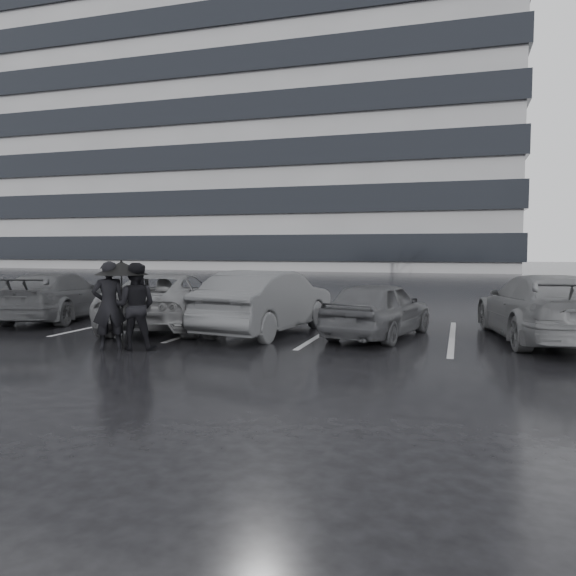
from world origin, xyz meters
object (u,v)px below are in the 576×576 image
Objects in this scene: car_main at (378,309)px; car_west_a at (267,302)px; pedestrian_left at (109,306)px; car_west_c at (58,296)px; car_west_b at (169,300)px; car_east at (544,308)px; pedestrian_right at (135,306)px.

car_main is 0.84× the size of car_west_a.
pedestrian_left is at bearing 61.65° from car_west_a.
pedestrian_left is at bearing 126.03° from car_west_c.
car_west_c is 5.27m from pedestrian_left.
car_main is at bearing 166.83° from car_west_b.
pedestrian_left is (-7.98, -3.51, 0.14)m from car_east.
car_west_c is at bearing -8.78° from car_east.
car_west_c is at bearing 3.18° from car_west_a.
car_main is 2.50m from car_west_a.
car_main is 2.15× the size of pedestrian_left.
car_west_b is at bearing 5.05° from car_west_a.
car_west_b is at bearing 13.06° from car_main.
car_west_a is 3.60m from pedestrian_left.
pedestrian_right is (-7.53, -3.33, 0.13)m from car_east.
pedestrian_right is (-4.19, -2.86, 0.21)m from car_main.
car_west_c is 2.61× the size of pedestrian_left.
car_west_b is 2.83× the size of pedestrian_left.
pedestrian_left is (-4.64, -3.03, 0.22)m from car_main.
car_west_c is 11.97m from car_east.
car_west_a is 2.62× the size of pedestrian_right.
car_west_a is 2.57× the size of pedestrian_left.
car_west_a is at bearing 16.41° from car_main.
pedestrian_left reaches higher than car_east.
car_west_a is 6.16m from car_west_c.
car_west_a is at bearing 163.56° from car_west_b.
car_west_b is 2.99m from pedestrian_right.
pedestrian_right is (-1.70, -2.71, 0.11)m from car_west_a.
car_west_a is 5.87m from car_east.
pedestrian_left reaches higher than car_west_b.
car_east is at bearing 167.13° from car_west_c.
pedestrian_left reaches higher than car_west_c.
car_main is 3.37m from car_east.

